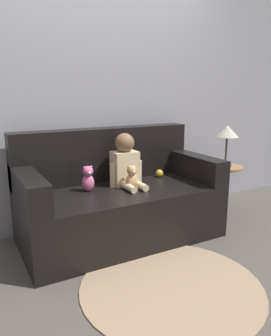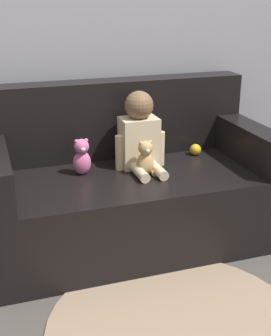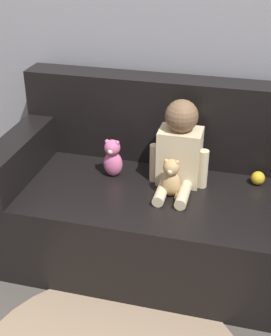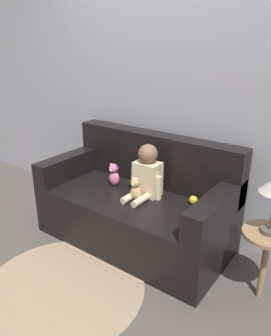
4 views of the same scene
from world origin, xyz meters
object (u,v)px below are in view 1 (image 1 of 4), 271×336
(person_baby, at_px, (126,163))
(teddy_bear_brown, at_px, (132,178))
(toy_ball, at_px, (159,173))
(side_table, at_px, (226,149))
(couch, at_px, (118,200))
(plush_toy_side, at_px, (88,179))

(person_baby, relative_size, teddy_bear_brown, 2.20)
(toy_ball, xyz_separation_m, side_table, (0.65, -0.19, 0.21))
(person_baby, height_order, teddy_bear_brown, person_baby)
(couch, relative_size, teddy_bear_brown, 8.10)
(couch, bearing_deg, plush_toy_side, -179.15)
(plush_toy_side, distance_m, side_table, 1.42)
(person_baby, bearing_deg, toy_ball, 12.01)
(side_table, bearing_deg, couch, 175.22)
(teddy_bear_brown, relative_size, toy_ball, 2.86)
(couch, bearing_deg, side_table, -4.78)
(person_baby, height_order, toy_ball, person_baby)
(plush_toy_side, bearing_deg, couch, 0.85)
(toy_ball, bearing_deg, couch, -168.69)
(toy_ball, bearing_deg, teddy_bear_brown, -151.87)
(teddy_bear_brown, xyz_separation_m, toy_ball, (0.42, 0.23, -0.06))
(plush_toy_side, xyz_separation_m, toy_ball, (0.76, 0.10, -0.07))
(person_baby, relative_size, plush_toy_side, 2.13)
(couch, relative_size, side_table, 1.79)
(person_baby, bearing_deg, teddy_bear_brown, -96.00)
(person_baby, distance_m, toy_ball, 0.45)
(plush_toy_side, relative_size, toy_ball, 2.97)
(couch, relative_size, toy_ball, 23.19)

